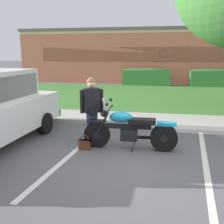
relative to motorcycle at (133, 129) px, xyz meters
name	(u,v)px	position (x,y,z in m)	size (l,w,h in m)	color
ground_plane	(131,161)	(0.05, -0.73, -0.49)	(140.00, 140.00, 0.00)	#565659
curb_strip	(142,124)	(0.05, 2.10, -0.43)	(60.00, 0.20, 0.12)	#ADA89E
concrete_walk	(144,118)	(0.05, 2.95, -0.45)	(60.00, 1.50, 0.08)	#ADA89E
grass_lawn	(150,96)	(0.05, 8.10, -0.46)	(60.00, 8.79, 0.06)	#3D752D
stall_stripe_0	(73,153)	(-1.34, -0.53, -0.49)	(0.12, 4.40, 0.01)	silver
stall_stripe_1	(205,163)	(1.59, -0.53, -0.49)	(0.12, 4.40, 0.01)	silver
motorcycle	(133,129)	(0.00, 0.00, 0.00)	(2.24, 0.82, 1.26)	black
rider_person	(92,107)	(-1.02, 0.06, 0.50)	(0.53, 0.39, 1.70)	black
handbag	(85,144)	(-1.13, -0.25, -0.34)	(0.28, 0.13, 0.36)	#562D19
hedge_left	(146,77)	(-0.47, 12.80, 0.16)	(3.32, 0.90, 1.24)	#286028
hedge_center_left	(212,78)	(3.92, 12.80, 0.16)	(2.83, 0.90, 1.24)	#286028
brick_building	(178,55)	(1.88, 17.87, 1.58)	(25.15, 8.18, 4.14)	#93513D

